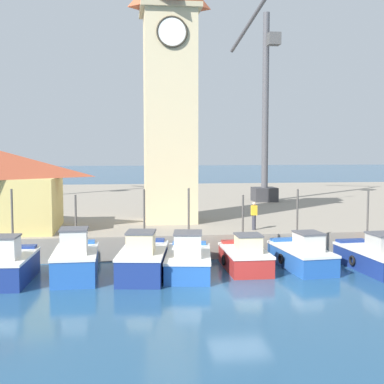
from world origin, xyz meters
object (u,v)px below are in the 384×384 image
Objects in this scene: fishing_boat_far_left at (10,265)px; fishing_boat_mid_right at (302,255)px; fishing_boat_mid_left at (188,259)px; dock_worker_near_tower at (254,215)px; fishing_boat_left_outer at (76,261)px; fishing_boat_right_inner at (374,257)px; fishing_boat_left_inner at (143,260)px; clock_tower at (170,86)px; port_crane_near at (264,129)px; fishing_boat_center at (245,257)px.

fishing_boat_far_left is 13.97m from fishing_boat_mid_right.
fishing_boat_mid_left reaches higher than dock_worker_near_tower.
fishing_boat_left_outer is 14.46m from fishing_boat_right_inner.
fishing_boat_left_outer is 0.84× the size of fishing_boat_right_inner.
fishing_boat_left_inner is 0.97× the size of fishing_boat_mid_left.
fishing_boat_mid_right reaches higher than fishing_boat_left_outer.
dock_worker_near_tower is at bearing 109.22° from fishing_boat_mid_right.
clock_tower is (-5.92, 8.22, 9.19)m from fishing_boat_mid_right.
fishing_boat_far_left reaches higher than fishing_boat_left_inner.
fishing_boat_far_left is 0.24× the size of port_crane_near.
fishing_boat_left_outer is at bearing -177.85° from fishing_boat_mid_left.
port_crane_near is (11.21, 20.65, 6.80)m from fishing_boat_left_inner.
fishing_boat_right_inner is at bearing 0.54° from fishing_boat_far_left.
fishing_boat_far_left is at bearing -157.63° from dock_worker_near_tower.
fishing_boat_center is (8.16, 0.72, -0.18)m from fishing_boat_left_outer.
dock_worker_near_tower is at bearing -106.60° from port_crane_near.
clock_tower is 9.78m from dock_worker_near_tower.
fishing_boat_left_inner is 11.36m from fishing_boat_right_inner.
fishing_boat_left_inner reaches higher than fishing_boat_right_inner.
clock_tower reaches higher than fishing_boat_mid_left.
fishing_boat_right_inner reaches higher than dock_worker_near_tower.
dock_worker_near_tower is (4.34, 4.65, 1.46)m from fishing_boat_mid_left.
fishing_boat_right_inner is 0.29× the size of port_crane_near.
fishing_boat_mid_right is (2.90, -0.03, 0.02)m from fishing_boat_center.
fishing_boat_far_left is at bearing -175.97° from fishing_boat_mid_right.
clock_tower is at bearing -128.09° from port_crane_near.
fishing_boat_mid_right is (13.93, 0.98, -0.10)m from fishing_boat_far_left.
fishing_boat_far_left is at bearing -131.04° from clock_tower.
fishing_boat_mid_right reaches higher than dock_worker_near_tower.
fishing_boat_left_inner is at bearing -173.72° from fishing_boat_mid_left.
dock_worker_near_tower is (6.51, 4.89, 1.37)m from fishing_boat_left_inner.
fishing_boat_far_left is 8.16m from fishing_boat_mid_left.
fishing_boat_mid_right is at bearing 166.46° from fishing_boat_right_inner.
fishing_boat_left_inner is 8.25m from dock_worker_near_tower.
fishing_boat_mid_left is at bearing -175.15° from fishing_boat_mid_right.
fishing_boat_left_outer is at bearing -124.78° from port_crane_near.
fishing_boat_mid_right is (11.06, 0.69, -0.17)m from fishing_boat_left_outer.
clock_tower reaches higher than fishing_boat_far_left.
fishing_boat_center is 12.69m from clock_tower.
fishing_boat_left_outer is 25.99m from port_crane_near.
port_crane_near is at bearing 50.58° from fishing_boat_far_left.
fishing_boat_mid_right is at bearing 4.03° from fishing_boat_far_left.
fishing_boat_left_outer is at bearing -120.00° from clock_tower.
fishing_boat_far_left is at bearing -176.55° from fishing_boat_mid_left.
clock_tower is (-9.32, 9.04, 9.20)m from fishing_boat_right_inner.
fishing_boat_center is 6.35m from fishing_boat_right_inner.
fishing_boat_left_outer is at bearing -176.43° from fishing_boat_mid_right.
fishing_boat_right_inner is 0.28× the size of clock_tower.
fishing_boat_left_inner is at bearing -118.49° from port_crane_near.
fishing_boat_far_left is at bearing -177.59° from fishing_boat_left_inner.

